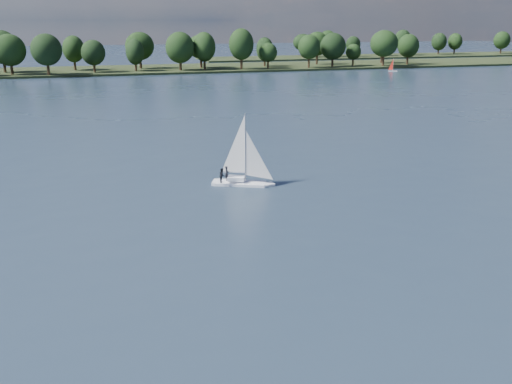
% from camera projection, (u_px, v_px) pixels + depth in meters
% --- Properties ---
extents(ground, '(700.00, 700.00, 0.00)m').
position_uv_depth(ground, '(113.00, 122.00, 105.79)').
color(ground, '#233342').
rests_on(ground, ground).
extents(far_shore, '(660.00, 40.00, 1.50)m').
position_uv_depth(far_shore, '(94.00, 72.00, 208.33)').
color(far_shore, black).
rests_on(far_shore, ground).
extents(far_shore_back, '(220.00, 30.00, 1.40)m').
position_uv_depth(far_shore_back, '(409.00, 56.00, 297.01)').
color(far_shore_back, black).
rests_on(far_shore_back, ground).
extents(sailboat, '(6.71, 4.41, 8.62)m').
position_uv_depth(sailboat, '(240.00, 165.00, 64.52)').
color(sailboat, white).
rests_on(sailboat, ground).
extents(dinghy_orange, '(3.30, 2.37, 4.91)m').
position_uv_depth(dinghy_orange, '(393.00, 68.00, 209.76)').
color(dinghy_orange, silver).
rests_on(dinghy_orange, ground).
extents(treeline, '(562.52, 74.16, 18.51)m').
position_uv_depth(treeline, '(67.00, 50.00, 200.16)').
color(treeline, black).
rests_on(treeline, ground).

